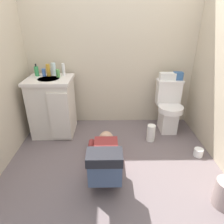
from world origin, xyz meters
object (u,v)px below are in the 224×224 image
vanity_cabinet (53,106)px  paper_towel_roll (151,133)px  bottle_green (58,73)px  bottle_blue (44,73)px  soap_dispenser (37,71)px  person_plumber (105,158)px  bottle_clear (54,69)px  bottle_white (63,69)px  toilet_paper_roll (198,152)px  toilet (169,107)px  tissue_box (167,76)px  bottle_amber (48,70)px  faucet (51,72)px  toiletry_bag (178,76)px

vanity_cabinet → paper_towel_roll: vanity_cabinet is taller
bottle_green → bottle_blue: bearing=166.2°
soap_dispenser → bottle_blue: bearing=-8.9°
bottle_green → paper_towel_roll: size_ratio=0.45×
person_plumber → paper_towel_roll: bearing=43.9°
bottle_clear → paper_towel_roll: bottle_clear is taller
vanity_cabinet → soap_dispenser: 0.52m
vanity_cabinet → bottle_white: (0.17, 0.16, 0.48)m
soap_dispenser → toilet_paper_roll: 2.36m
toilet → person_plumber: 1.31m
toilet → tissue_box: size_ratio=3.41×
bottle_amber → faucet: bearing=48.2°
person_plumber → paper_towel_roll: 0.86m
vanity_cabinet → toilet_paper_roll: (1.89, -0.61, -0.37)m
bottle_white → toilet: bearing=-3.5°
toiletry_bag → paper_towel_roll: bearing=-134.6°
tissue_box → bottle_white: bearing=180.0°
faucet → paper_towel_roll: (1.37, -0.40, -0.75)m
toiletry_bag → bottle_amber: 1.80m
toilet → toiletry_bag: bearing=40.8°
toiletry_bag → bottle_amber: (-1.80, -0.04, 0.10)m
bottle_amber → bottle_white: 0.20m
tissue_box → bottle_amber: 1.65m
soap_dispenser → bottle_blue: soap_dispenser is taller
faucet → bottle_amber: 0.05m
soap_dispenser → bottle_white: 0.36m
person_plumber → toiletry_bag: toiletry_bag is taller
bottle_blue → bottle_clear: bottle_clear is taller
soap_dispenser → faucet: bearing=6.0°
soap_dispenser → bottle_clear: size_ratio=0.98×
paper_towel_roll → person_plumber: bearing=-136.1°
bottle_blue → bottle_clear: bearing=23.5°
faucet → bottle_white: bearing=3.0°
vanity_cabinet → bottle_clear: 0.51m
bottle_blue → toiletry_bag: bearing=1.4°
toilet → bottle_green: size_ratio=7.04×
tissue_box → paper_towel_roll: (-0.25, -0.41, -0.68)m
bottle_blue → toilet_paper_roll: (1.98, -0.72, -0.82)m
tissue_box → soap_dispenser: 1.82m
bottle_clear → toilet_paper_roll: size_ratio=1.54×
vanity_cabinet → bottle_amber: bearing=104.4°
faucet → toilet_paper_roll: size_ratio=0.91×
vanity_cabinet → toiletry_bag: toiletry_bag is taller
vanity_cabinet → bottle_clear: (0.03, 0.16, 0.49)m
person_plumber → paper_towel_roll: person_plumber is taller
bottle_blue → bottle_amber: (0.06, 0.01, 0.03)m
toiletry_bag → toilet_paper_roll: (0.12, -0.76, -0.76)m
soap_dispenser → paper_towel_roll: size_ratio=0.70×
toiletry_bag → bottle_green: 1.66m
person_plumber → toilet: bearing=44.9°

